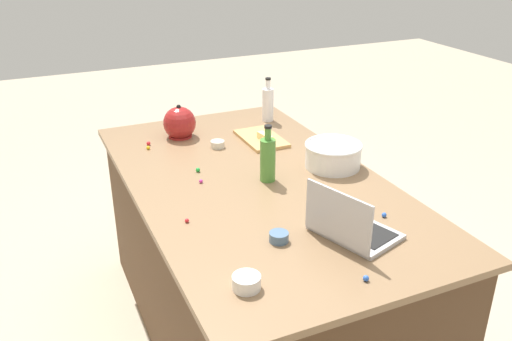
{
  "coord_description": "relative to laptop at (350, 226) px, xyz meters",
  "views": [
    {
      "loc": [
        -2.07,
        0.93,
        1.99
      ],
      "look_at": [
        0.0,
        0.0,
        0.95
      ],
      "focal_mm": 38.38,
      "sensor_mm": 36.0,
      "label": 1
    }
  ],
  "objects": [
    {
      "name": "candy_7",
      "position": [
        0.68,
        0.36,
        -0.04
      ],
      "size": [
        0.02,
        0.02,
        0.02
      ],
      "primitive_type": "sphere",
      "color": "#CC3399",
      "rests_on": "island_counter"
    },
    {
      "name": "candy_6",
      "position": [
        0.8,
        0.33,
        -0.04
      ],
      "size": [
        0.02,
        0.02,
        0.02
      ],
      "primitive_type": "sphere",
      "color": "green",
      "rests_on": "island_counter"
    },
    {
      "name": "mixing_bowl_large",
      "position": [
        0.59,
        -0.28,
        0.02
      ],
      "size": [
        0.28,
        0.28,
        0.12
      ],
      "color": "white",
      "rests_on": "island_counter"
    },
    {
      "name": "candy_5",
      "position": [
        -0.08,
        -0.14,
        -0.04
      ],
      "size": [
        0.02,
        0.02,
        0.02
      ],
      "primitive_type": "sphere",
      "color": "blue",
      "rests_on": "island_counter"
    },
    {
      "name": "bottle_vinegar",
      "position": [
        1.32,
        -0.29,
        0.06
      ],
      "size": [
        0.07,
        0.07,
        0.26
      ],
      "color": "white",
      "rests_on": "island_counter"
    },
    {
      "name": "island_counter",
      "position": [
        0.6,
        0.12,
        -0.5
      ],
      "size": [
        1.96,
        1.11,
        0.9
      ],
      "color": "#4C331E",
      "rests_on": "ground"
    },
    {
      "name": "candy_2",
      "position": [
        1.17,
        0.48,
        -0.04
      ],
      "size": [
        0.02,
        0.02,
        0.02
      ],
      "primitive_type": "sphere",
      "color": "yellow",
      "rests_on": "island_counter"
    },
    {
      "name": "bottle_olive",
      "position": [
        0.58,
        0.07,
        0.06
      ],
      "size": [
        0.07,
        0.07,
        0.27
      ],
      "color": "#4C8C38",
      "rests_on": "island_counter"
    },
    {
      "name": "candy_1",
      "position": [
        0.75,
        0.01,
        -0.04
      ],
      "size": [
        0.02,
        0.02,
        0.02
      ],
      "primitive_type": "sphere",
      "color": "#CC3399",
      "rests_on": "island_counter"
    },
    {
      "name": "cutting_board",
      "position": [
        1.05,
        -0.12,
        -0.04
      ],
      "size": [
        0.33,
        0.2,
        0.02
      ],
      "primitive_type": "cube",
      "color": "tan",
      "rests_on": "island_counter"
    },
    {
      "name": "butter_stick_left",
      "position": [
        1.0,
        -0.12,
        -0.01
      ],
      "size": [
        0.11,
        0.05,
        0.04
      ],
      "primitive_type": "cube",
      "rotation": [
        0.0,
        0.0,
        0.15
      ],
      "color": "#F4E58C",
      "rests_on": "cutting_board"
    },
    {
      "name": "ramekin_wide",
      "position": [
        1.05,
        0.14,
        -0.03
      ],
      "size": [
        0.07,
        0.07,
        0.04
      ],
      "primitive_type": "cylinder",
      "color": "beige",
      "rests_on": "island_counter"
    },
    {
      "name": "laptop",
      "position": [
        0.0,
        0.0,
        0.0
      ],
      "size": [
        0.36,
        0.31,
        0.22
      ],
      "color": "#B7B7BC",
      "rests_on": "island_counter"
    },
    {
      "name": "ground_plane",
      "position": [
        0.6,
        0.12,
        -0.95
      ],
      "size": [
        12.0,
        12.0,
        0.0
      ],
      "primitive_type": "plane",
      "color": "#B7A88E"
    },
    {
      "name": "ramekin_small",
      "position": [
        0.08,
        0.26,
        -0.03
      ],
      "size": [
        0.07,
        0.07,
        0.04
      ],
      "primitive_type": "cylinder",
      "color": "slate",
      "rests_on": "island_counter"
    },
    {
      "name": "candy_3",
      "position": [
        1.23,
        0.46,
        -0.04
      ],
      "size": [
        0.02,
        0.02,
        0.02
      ],
      "primitive_type": "sphere",
      "color": "red",
      "rests_on": "island_counter"
    },
    {
      "name": "candy_4",
      "position": [
        0.07,
        -0.21,
        -0.04
      ],
      "size": [
        0.02,
        0.02,
        0.02
      ],
      "primitive_type": "sphere",
      "color": "blue",
      "rests_on": "island_counter"
    },
    {
      "name": "kettle",
      "position": [
        1.28,
        0.27,
        0.03
      ],
      "size": [
        0.21,
        0.18,
        0.2
      ],
      "color": "maroon",
      "rests_on": "island_counter"
    },
    {
      "name": "candy_0",
      "position": [
        0.36,
        0.53,
        -0.04
      ],
      "size": [
        0.02,
        0.02,
        0.02
      ],
      "primitive_type": "sphere",
      "color": "red",
      "rests_on": "island_counter"
    },
    {
      "name": "candy_8",
      "position": [
        -0.26,
        0.1,
        -0.04
      ],
      "size": [
        0.02,
        0.02,
        0.02
      ],
      "primitive_type": "sphere",
      "color": "blue",
      "rests_on": "island_counter"
    },
    {
      "name": "ramekin_medium",
      "position": [
        -0.13,
        0.48,
        -0.02
      ],
      "size": [
        0.09,
        0.09,
        0.05
      ],
      "primitive_type": "cylinder",
      "color": "white",
      "rests_on": "island_counter"
    }
  ]
}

